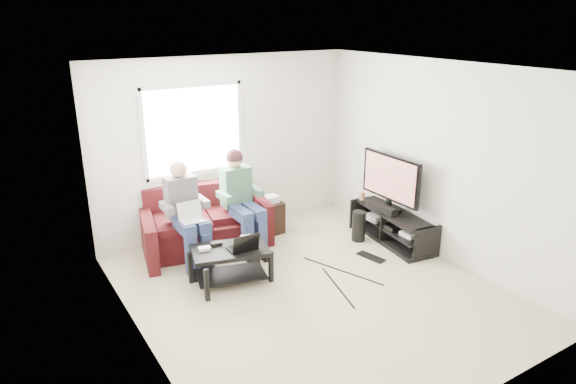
{
  "coord_description": "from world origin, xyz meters",
  "views": [
    {
      "loc": [
        -3.12,
        -4.42,
        3.13
      ],
      "look_at": [
        0.03,
        0.6,
        1.07
      ],
      "focal_mm": 32.0,
      "sensor_mm": 36.0,
      "label": 1
    }
  ],
  "objects_px": {
    "end_table": "(271,216)",
    "sofa": "(207,226)",
    "subwoofer": "(359,226)",
    "coffee_table": "(230,257)",
    "tv": "(390,179)",
    "tv_stand": "(392,228)"
  },
  "relations": [
    {
      "from": "tv_stand",
      "to": "tv",
      "type": "height_order",
      "value": "tv"
    },
    {
      "from": "coffee_table",
      "to": "tv",
      "type": "height_order",
      "value": "tv"
    },
    {
      "from": "subwoofer",
      "to": "end_table",
      "type": "relative_size",
      "value": 0.76
    },
    {
      "from": "coffee_table",
      "to": "subwoofer",
      "type": "height_order",
      "value": "coffee_table"
    },
    {
      "from": "tv_stand",
      "to": "end_table",
      "type": "distance_m",
      "value": 1.8
    },
    {
      "from": "coffee_table",
      "to": "end_table",
      "type": "relative_size",
      "value": 1.74
    },
    {
      "from": "sofa",
      "to": "end_table",
      "type": "bearing_deg",
      "value": -2.77
    },
    {
      "from": "tv_stand",
      "to": "subwoofer",
      "type": "bearing_deg",
      "value": 142.38
    },
    {
      "from": "tv_stand",
      "to": "end_table",
      "type": "height_order",
      "value": "end_table"
    },
    {
      "from": "subwoofer",
      "to": "end_table",
      "type": "height_order",
      "value": "end_table"
    },
    {
      "from": "tv_stand",
      "to": "sofa",
      "type": "bearing_deg",
      "value": 151.41
    },
    {
      "from": "coffee_table",
      "to": "tv_stand",
      "type": "xyz_separation_m",
      "value": [
        2.5,
        -0.16,
        -0.13
      ]
    },
    {
      "from": "end_table",
      "to": "sofa",
      "type": "bearing_deg",
      "value": 177.23
    },
    {
      "from": "sofa",
      "to": "tv",
      "type": "xyz_separation_m",
      "value": [
        2.33,
        -1.17,
        0.6
      ]
    },
    {
      "from": "sofa",
      "to": "tv_stand",
      "type": "xyz_separation_m",
      "value": [
        2.33,
        -1.27,
        -0.11
      ]
    },
    {
      "from": "sofa",
      "to": "tv",
      "type": "bearing_deg",
      "value": -26.69
    },
    {
      "from": "coffee_table",
      "to": "subwoofer",
      "type": "distance_m",
      "value": 2.13
    },
    {
      "from": "coffee_table",
      "to": "end_table",
      "type": "distance_m",
      "value": 1.59
    },
    {
      "from": "tv",
      "to": "sofa",
      "type": "bearing_deg",
      "value": 153.31
    },
    {
      "from": "tv",
      "to": "end_table",
      "type": "xyz_separation_m",
      "value": [
        -1.31,
        1.12,
        -0.66
      ]
    },
    {
      "from": "tv",
      "to": "end_table",
      "type": "distance_m",
      "value": 1.85
    },
    {
      "from": "end_table",
      "to": "tv_stand",
      "type": "bearing_deg",
      "value": -42.85
    }
  ]
}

